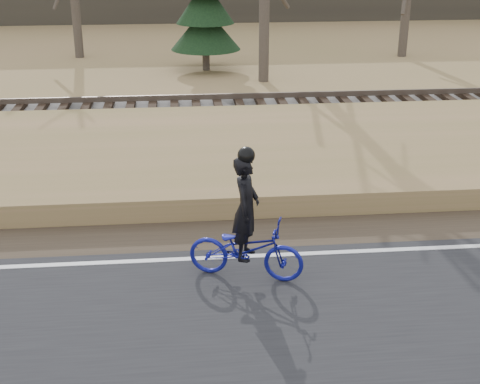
{
  "coord_description": "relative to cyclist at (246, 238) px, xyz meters",
  "views": [
    {
      "loc": [
        -4.11,
        -9.61,
        5.23
      ],
      "look_at": [
        -3.14,
        0.5,
        1.1
      ],
      "focal_mm": 50.0,
      "sensor_mm": 36.0,
      "label": 1
    }
  ],
  "objects": [
    {
      "name": "shoulder",
      "position": [
        3.14,
        1.66,
        -0.71
      ],
      "size": [
        120.0,
        1.6,
        0.04
      ],
      "primitive_type": "cube",
      "color": "#473A2B",
      "rests_on": "ground"
    },
    {
      "name": "ballast",
      "position": [
        3.14,
        8.46,
        -0.51
      ],
      "size": [
        120.0,
        3.0,
        0.45
      ],
      "primitive_type": "cube",
      "color": "slate",
      "rests_on": "ground"
    },
    {
      "name": "ground",
      "position": [
        3.14,
        0.46,
        -0.73
      ],
      "size": [
        120.0,
        120.0,
        0.0
      ],
      "primitive_type": "plane",
      "color": "#96714C",
      "rests_on": "ground"
    },
    {
      "name": "edge_line",
      "position": [
        3.14,
        0.66,
        -0.67
      ],
      "size": [
        120.0,
        0.12,
        0.01
      ],
      "primitive_type": "cube",
      "color": "silver",
      "rests_on": "road"
    },
    {
      "name": "cyclist",
      "position": [
        0.0,
        0.0,
        0.0
      ],
      "size": [
        1.91,
        1.16,
        2.13
      ],
      "rotation": [
        0.0,
        0.0,
        1.25
      ],
      "color": "navy",
      "rests_on": "road"
    },
    {
      "name": "railroad",
      "position": [
        3.14,
        8.46,
        -0.2
      ],
      "size": [
        120.0,
        2.4,
        0.29
      ],
      "color": "black",
      "rests_on": "ballast"
    },
    {
      "name": "conifer",
      "position": [
        0.15,
        16.03,
        1.71
      ],
      "size": [
        2.6,
        2.6,
        5.16
      ],
      "color": "#4E4539",
      "rests_on": "ground"
    },
    {
      "name": "embankment",
      "position": [
        3.14,
        4.66,
        -0.51
      ],
      "size": [
        120.0,
        5.0,
        0.44
      ],
      "primitive_type": "cube",
      "color": "#96714C",
      "rests_on": "ground"
    }
  ]
}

